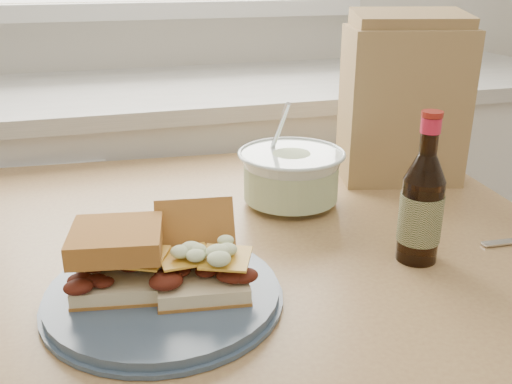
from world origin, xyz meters
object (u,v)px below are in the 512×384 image
object	(u,v)px
plate	(163,294)
paper_bag	(402,105)
coleslaw_bowl	(291,178)
beer_bottle	(421,206)
dining_table	(262,319)

from	to	relation	value
plate	paper_bag	distance (m)	0.65
coleslaw_bowl	beer_bottle	xyz separation A→B (m)	(0.11, -0.26, 0.04)
dining_table	paper_bag	size ratio (longest dim) A/B	3.55
coleslaw_bowl	dining_table	bearing A→B (deg)	-121.91
dining_table	coleslaw_bowl	xyz separation A→B (m)	(0.11, 0.17, 0.17)
beer_bottle	paper_bag	xyz separation A→B (m)	(0.15, 0.33, 0.07)
dining_table	paper_bag	xyz separation A→B (m)	(0.37, 0.25, 0.28)
plate	beer_bottle	size ratio (longest dim) A/B	1.34
plate	paper_bag	size ratio (longest dim) A/B	1.01
plate	beer_bottle	bearing A→B (deg)	1.60
dining_table	coleslaw_bowl	bearing A→B (deg)	62.60
paper_bag	plate	bearing A→B (deg)	-133.18
plate	coleslaw_bowl	size ratio (longest dim) A/B	1.57
dining_table	beer_bottle	bearing A→B (deg)	-16.53
dining_table	plate	size ratio (longest dim) A/B	3.53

